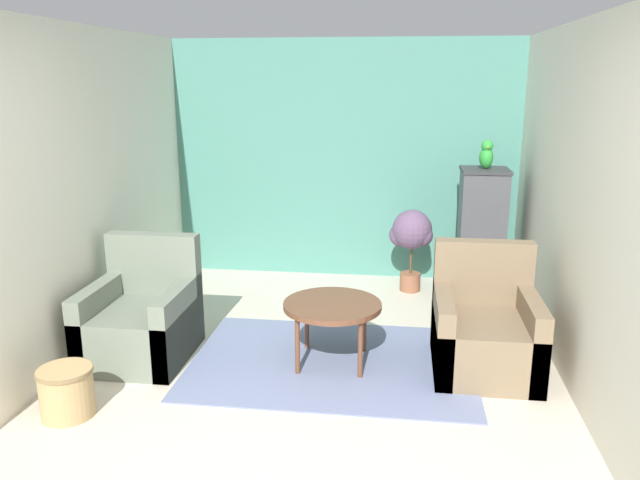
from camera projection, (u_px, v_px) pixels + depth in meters
wall_back_accent at (343, 161)px, 6.58m from camera, size 3.73×0.06×2.49m
wall_left at (93, 187)px, 5.00m from camera, size 0.06×3.74×2.49m
wall_right at (570, 199)px, 4.53m from camera, size 0.06×3.74×2.49m
area_rug at (332, 362)px, 4.74m from camera, size 2.12×1.52×0.01m
coffee_table at (332, 308)px, 4.63m from camera, size 0.73×0.73×0.48m
armchair_left at (142, 321)px, 4.80m from camera, size 0.74×0.83×0.90m
armchair_right at (485, 332)px, 4.58m from camera, size 0.74×0.83×0.90m
birdcage at (481, 237)px, 6.06m from camera, size 0.59×0.59×1.27m
parrot at (486, 155)px, 5.86m from camera, size 0.13×0.23×0.28m
potted_plant at (411, 235)px, 6.21m from camera, size 0.44×0.40×0.84m
wicker_basket at (66, 390)px, 3.96m from camera, size 0.35×0.35×0.32m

